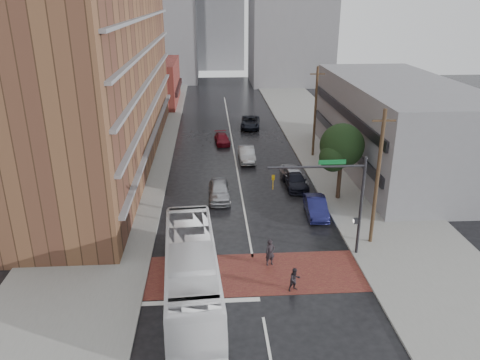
{
  "coord_description": "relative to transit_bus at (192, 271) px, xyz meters",
  "views": [
    {
      "loc": [
        -2.75,
        -25.54,
        16.88
      ],
      "look_at": [
        -0.48,
        8.36,
        3.5
      ],
      "focal_mm": 35.0,
      "sensor_mm": 36.0,
      "label": 1
    }
  ],
  "objects": [
    {
      "name": "car_parked_near",
      "position": [
        9.85,
        10.55,
        -1.02
      ],
      "size": [
        1.83,
        4.6,
        1.49
      ],
      "primitive_type": "imported",
      "rotation": [
        0.0,
        0.0,
        -0.06
      ],
      "color": "#12133F",
      "rests_on": "ground"
    },
    {
      "name": "suv_travel",
      "position": [
        6.87,
        38.54,
        -1.01
      ],
      "size": [
        3.11,
        5.68,
        1.51
      ],
      "primitive_type": "imported",
      "rotation": [
        0.0,
        0.0,
        -0.11
      ],
      "color": "black",
      "rests_on": "ground"
    },
    {
      "name": "car_travel_b",
      "position": [
        5.26,
        24.57,
        -0.99
      ],
      "size": [
        1.71,
        4.7,
        1.54
      ],
      "primitive_type": "imported",
      "rotation": [
        0.0,
        0.0,
        0.02
      ],
      "color": "#969A9D",
      "rests_on": "ground"
    },
    {
      "name": "pedestrian_a",
      "position": [
        5.11,
        3.16,
        -0.82
      ],
      "size": [
        0.79,
        0.64,
        1.88
      ],
      "primitive_type": "imported",
      "rotation": [
        0.0,
        0.0,
        0.31
      ],
      "color": "black",
      "rests_on": "ground"
    },
    {
      "name": "ground",
      "position": [
        4.03,
        1.66,
        -1.76
      ],
      "size": [
        160.0,
        160.0,
        0.0
      ],
      "primitive_type": "plane",
      "color": "black",
      "rests_on": "ground"
    },
    {
      "name": "car_travel_a",
      "position": [
        1.98,
        14.37,
        -0.95
      ],
      "size": [
        1.93,
        4.8,
        1.63
      ],
      "primitive_type": "imported",
      "rotation": [
        0.0,
        0.0,
        -0.0
      ],
      "color": "#A3A5AA",
      "rests_on": "ground"
    },
    {
      "name": "utility_pole_near",
      "position": [
        12.83,
        5.66,
        3.37
      ],
      "size": [
        1.6,
        0.26,
        10.0
      ],
      "color": "#473321",
      "rests_on": "ground"
    },
    {
      "name": "pedestrian_b",
      "position": [
        6.24,
        0.16,
        -0.99
      ],
      "size": [
        0.91,
        0.81,
        1.54
      ],
      "primitive_type": "imported",
      "rotation": [
        0.0,
        0.0,
        0.37
      ],
      "color": "black",
      "rests_on": "ground"
    },
    {
      "name": "sidewalk_east",
      "position": [
        15.53,
        26.66,
        -1.69
      ],
      "size": [
        9.0,
        90.0,
        0.15
      ],
      "primitive_type": "cube",
      "color": "gray",
      "rests_on": "ground"
    },
    {
      "name": "sidewalk_west",
      "position": [
        -7.47,
        26.66,
        -1.69
      ],
      "size": [
        9.0,
        90.0,
        0.15
      ],
      "primitive_type": "cube",
      "color": "gray",
      "rests_on": "ground"
    },
    {
      "name": "crosswalk",
      "position": [
        4.03,
        2.16,
        -1.75
      ],
      "size": [
        14.0,
        5.0,
        0.02
      ],
      "primitive_type": "cube",
      "color": "brown",
      "rests_on": "ground"
    },
    {
      "name": "storefront_west",
      "position": [
        -7.97,
        55.66,
        1.74
      ],
      "size": [
        8.0,
        16.0,
        7.0
      ],
      "primitive_type": "cube",
      "color": "maroon",
      "rests_on": "ground"
    },
    {
      "name": "building_east",
      "position": [
        20.53,
        21.66,
        2.74
      ],
      "size": [
        11.0,
        26.0,
        9.0
      ],
      "primitive_type": "cube",
      "color": "slate",
      "rests_on": "ground"
    },
    {
      "name": "signal_mast",
      "position": [
        9.88,
        4.16,
        2.97
      ],
      "size": [
        6.5,
        0.3,
        7.2
      ],
      "color": "#2D2D33",
      "rests_on": "ground"
    },
    {
      "name": "car_parked_far",
      "position": [
        9.23,
        17.66,
        -0.94
      ],
      "size": [
        2.43,
        5.0,
        1.65
      ],
      "primitive_type": "imported",
      "rotation": [
        0.0,
        0.0,
        0.1
      ],
      "color": "#B1B2B9",
      "rests_on": "ground"
    },
    {
      "name": "car_parked_mid",
      "position": [
        9.23,
        16.68,
        -1.07
      ],
      "size": [
        2.07,
        4.83,
        1.39
      ],
      "primitive_type": "imported",
      "rotation": [
        0.0,
        0.0,
        0.03
      ],
      "color": "black",
      "rests_on": "ground"
    },
    {
      "name": "utility_pole_far",
      "position": [
        12.83,
        25.66,
        3.37
      ],
      "size": [
        1.6,
        0.26,
        10.0
      ],
      "color": "#473321",
      "rests_on": "ground"
    },
    {
      "name": "distant_tower_center",
      "position": [
        4.03,
        96.66,
        10.24
      ],
      "size": [
        12.0,
        10.0,
        24.0
      ],
      "primitive_type": "cube",
      "color": "slate",
      "rests_on": "ground"
    },
    {
      "name": "distant_tower_west",
      "position": [
        -9.97,
        79.66,
        14.24
      ],
      "size": [
        18.0,
        16.0,
        32.0
      ],
      "primitive_type": "cube",
      "color": "slate",
      "rests_on": "ground"
    },
    {
      "name": "apartment_block",
      "position": [
        -9.97,
        25.66,
        12.24
      ],
      "size": [
        10.0,
        44.0,
        28.0
      ],
      "primitive_type": "cube",
      "color": "brown",
      "rests_on": "ground"
    },
    {
      "name": "transit_bus",
      "position": [
        0.0,
        0.0,
        0.0
      ],
      "size": [
        3.81,
        12.83,
        3.53
      ],
      "primitive_type": "imported",
      "rotation": [
        0.0,
        0.0,
        0.07
      ],
      "color": "white",
      "rests_on": "ground"
    },
    {
      "name": "street_tree",
      "position": [
        12.55,
        13.69,
        2.97
      ],
      "size": [
        4.2,
        4.1,
        6.9
      ],
      "color": "#332319",
      "rests_on": "ground"
    },
    {
      "name": "car_travel_c",
      "position": [
        2.77,
        31.23,
        -1.17
      ],
      "size": [
        2.02,
        4.22,
        1.19
      ],
      "primitive_type": "imported",
      "rotation": [
        0.0,
        0.0,
        0.09
      ],
      "color": "maroon",
      "rests_on": "ground"
    }
  ]
}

